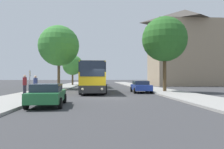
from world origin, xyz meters
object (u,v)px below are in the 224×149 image
at_px(tree_left_far, 73,65).
at_px(tree_right_near, 165,39).
at_px(bus_front, 93,77).
at_px(pedestrian_waiting_far, 25,84).
at_px(bus_rear, 95,78).
at_px(parked_car_right_near, 141,86).
at_px(pedestrian_waiting_near, 35,85).
at_px(parked_car_left_curb, 47,94).
at_px(tree_left_near, 59,46).
at_px(bus_stop_sign, 30,79).
at_px(bus_middle, 94,78).

distance_m(tree_left_far, tree_right_near, 27.32).
relative_size(bus_front, tree_left_far, 1.68).
bearing_deg(pedestrian_waiting_far, bus_front, 46.09).
height_order(bus_rear, parked_car_right_near, bus_rear).
bearing_deg(bus_rear, pedestrian_waiting_near, -99.66).
bearing_deg(bus_front, tree_left_far, 102.33).
relative_size(parked_car_left_curb, tree_right_near, 0.51).
bearing_deg(bus_rear, tree_left_near, -105.85).
bearing_deg(bus_stop_sign, tree_right_near, 13.92).
bearing_deg(parked_car_right_near, bus_rear, -78.42).
relative_size(bus_middle, tree_right_near, 1.21).
distance_m(bus_stop_sign, tree_left_far, 27.49).
distance_m(bus_rear, tree_left_near, 21.92).
distance_m(pedestrian_waiting_far, tree_right_near, 15.81).
distance_m(bus_rear, tree_right_near, 30.83).
xyz_separation_m(bus_rear, tree_right_near, (8.40, -29.34, 4.43)).
xyz_separation_m(parked_car_right_near, pedestrian_waiting_near, (-10.29, -4.87, 0.31)).
bearing_deg(tree_right_near, bus_stop_sign, -166.08).
height_order(bus_front, pedestrian_waiting_far, bus_front).
xyz_separation_m(tree_left_far, tree_right_near, (13.28, -23.82, 1.65)).
bearing_deg(bus_stop_sign, bus_rear, 80.09).
distance_m(bus_rear, pedestrian_waiting_near, 34.86).
height_order(pedestrian_waiting_near, tree_left_far, tree_left_far).
height_order(bus_front, parked_car_left_curb, bus_front).
height_order(bus_rear, tree_left_near, tree_left_near).
bearing_deg(bus_middle, tree_left_far, 115.14).
xyz_separation_m(bus_front, bus_stop_sign, (-5.95, -4.15, -0.19)).
bearing_deg(pedestrian_waiting_far, parked_car_left_curb, -54.94).
bearing_deg(tree_right_near, pedestrian_waiting_far, -163.61).
relative_size(parked_car_right_near, bus_stop_sign, 1.87).
relative_size(bus_middle, pedestrian_waiting_far, 5.73).
distance_m(pedestrian_waiting_near, tree_right_near, 15.01).
relative_size(parked_car_left_curb, tree_left_far, 0.66).
distance_m(parked_car_left_curb, pedestrian_waiting_near, 6.69).
bearing_deg(pedestrian_waiting_far, parked_car_right_near, 26.57).
xyz_separation_m(bus_stop_sign, tree_left_near, (0.57, 12.08, 4.94)).
distance_m(parked_car_left_curb, parked_car_right_near, 13.57).
bearing_deg(tree_left_far, bus_front, -77.60).
xyz_separation_m(pedestrian_waiting_far, tree_left_near, (0.80, 12.80, 5.44)).
relative_size(parked_car_left_curb, tree_left_near, 0.46).
relative_size(bus_middle, parked_car_left_curb, 2.38).
xyz_separation_m(bus_rear, tree_left_far, (-4.88, -5.52, 2.78)).
bearing_deg(bus_middle, bus_rear, 88.81).
bearing_deg(parked_car_left_curb, pedestrian_waiting_near, 108.16).
bearing_deg(parked_car_right_near, bus_front, -9.29).
bearing_deg(bus_middle, parked_car_left_curb, -96.31).
distance_m(parked_car_right_near, pedestrian_waiting_far, 12.17).
bearing_deg(parked_car_right_near, tree_right_near, -172.55).
bearing_deg(bus_front, bus_middle, 90.85).
bearing_deg(bus_front, tree_left_near, 124.08).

